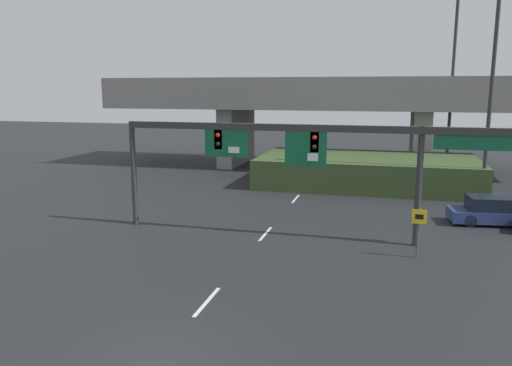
{
  "coord_description": "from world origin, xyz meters",
  "views": [
    {
      "loc": [
        5.63,
        -10.93,
        7.06
      ],
      "look_at": [
        0.0,
        10.19,
        2.88
      ],
      "focal_mm": 35.0,
      "sensor_mm": 36.0,
      "label": 1
    }
  ],
  "objects": [
    {
      "name": "ground_plane",
      "position": [
        0.0,
        0.0,
        0.0
      ],
      "size": [
        160.0,
        160.0,
        0.0
      ],
      "primitive_type": "plane",
      "color": "black"
    },
    {
      "name": "lane_markings",
      "position": [
        0.0,
        16.07,
        0.0
      ],
      "size": [
        0.14,
        26.94,
        0.01
      ],
      "color": "silver",
      "rests_on": "ground"
    },
    {
      "name": "signal_gantry",
      "position": [
        1.35,
        11.97,
        4.44
      ],
      "size": [
        17.99,
        0.44,
        5.4
      ],
      "color": "#2D2D30",
      "rests_on": "ground"
    },
    {
      "name": "speed_limit_sign",
      "position": [
        7.02,
        10.23,
        1.4
      ],
      "size": [
        0.6,
        0.11,
        2.14
      ],
      "color": "#4C4C4C",
      "rests_on": "ground"
    },
    {
      "name": "highway_light_pole_near",
      "position": [
        11.53,
        22.56,
        8.04
      ],
      "size": [
        0.7,
        0.36,
        15.33
      ],
      "color": "#2D2D30",
      "rests_on": "ground"
    },
    {
      "name": "highway_light_pole_far",
      "position": [
        10.16,
        30.92,
        8.05
      ],
      "size": [
        0.7,
        0.36,
        15.34
      ],
      "color": "#2D2D30",
      "rests_on": "ground"
    },
    {
      "name": "overpass_bridge",
      "position": [
        0.0,
        33.86,
        5.65
      ],
      "size": [
        38.63,
        9.52,
        7.91
      ],
      "color": "gray",
      "rests_on": "ground"
    },
    {
      "name": "grass_embankment",
      "position": [
        4.19,
        26.14,
        1.05
      ],
      "size": [
        15.52,
        8.48,
        2.1
      ],
      "color": "#384C28",
      "rests_on": "ground"
    },
    {
      "name": "parked_sedan_near_right",
      "position": [
        11.13,
        16.81,
        0.68
      ],
      "size": [
        4.71,
        2.3,
        1.47
      ],
      "rotation": [
        0.0,
        0.0,
        0.12
      ],
      "color": "navy",
      "rests_on": "ground"
    }
  ]
}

